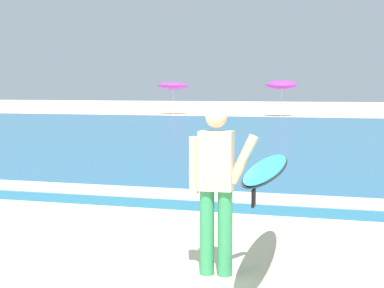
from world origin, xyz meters
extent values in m
cube|color=teal|center=(0.00, 18.54, 0.07)|extent=(120.00, 28.00, 0.14)
cube|color=white|center=(0.00, 5.14, 0.15)|extent=(120.00, 0.97, 0.01)
cylinder|color=#338E56|center=(1.81, 1.49, 0.44)|extent=(0.15, 0.15, 0.88)
cylinder|color=#338E56|center=(1.99, 1.50, 0.44)|extent=(0.15, 0.15, 0.88)
cube|color=beige|center=(1.90, 1.50, 1.18)|extent=(0.35, 0.24, 0.60)
sphere|color=beige|center=(1.90, 1.50, 1.62)|extent=(0.22, 0.22, 0.22)
cylinder|color=beige|center=(1.67, 1.48, 1.13)|extent=(0.10, 0.10, 0.58)
cylinder|color=beige|center=(2.17, 1.53, 1.20)|extent=(0.32, 0.12, 0.51)
ellipsoid|color=#33BCD6|center=(2.42, 1.53, 1.13)|extent=(0.47, 2.73, 0.15)
ellipsoid|color=black|center=(2.42, 1.53, 1.11)|extent=(0.50, 2.84, 0.11)
cube|color=black|center=(2.49, 0.44, 1.01)|extent=(0.03, 0.14, 0.14)
cylinder|color=beige|center=(-10.37, 36.99, 0.98)|extent=(0.05, 0.05, 1.96)
ellipsoid|color=purple|center=(-10.37, 36.99, 2.04)|extent=(2.19, 2.21, 0.62)
cylinder|color=beige|center=(-2.47, 36.26, 1.01)|extent=(0.05, 0.05, 2.02)
ellipsoid|color=purple|center=(-2.47, 36.26, 2.11)|extent=(2.10, 2.14, 0.73)
camera|label=1|loc=(3.40, -4.38, 1.91)|focal=56.68mm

